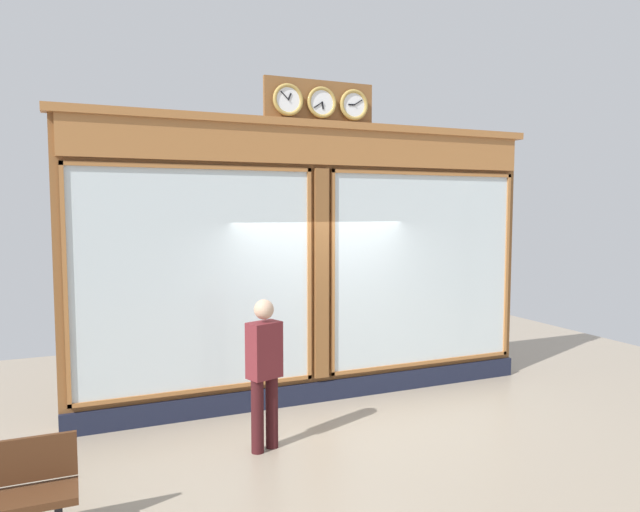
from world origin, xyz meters
TOP-DOWN VIEW (x-y plane):
  - ground_plane at (0.00, 2.80)m, footprint 14.00×14.00m
  - shop_facade at (-0.00, -0.13)m, footprint 6.78×0.42m
  - pedestrian at (1.21, 1.27)m, footprint 0.41×0.33m

SIDE VIEW (x-z plane):
  - ground_plane at x=0.00m, z-range 0.00..0.00m
  - pedestrian at x=1.21m, z-range 0.09..1.78m
  - shop_facade at x=0.00m, z-range -0.25..4.14m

